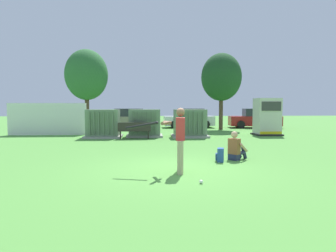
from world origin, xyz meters
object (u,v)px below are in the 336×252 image
transformer_west (103,124)px  transformer_mid_west (145,123)px  sports_ball (201,182)px  park_bench (134,129)px  backpack (220,155)px  parked_car_right_of_center (189,119)px  parked_car_rightmost (255,119)px  parked_car_leftmost (62,119)px  parked_car_left_of_center (128,119)px  transformer_mid_east (190,124)px  batter (178,136)px  seated_spectator (236,148)px  generator_enclosure (267,117)px

transformer_west → transformer_mid_west: (2.36, 0.32, 0.00)m
transformer_mid_west → sports_ball: 10.84m
transformer_mid_west → park_bench: (-0.55, -1.21, -0.25)m
backpack → transformer_mid_west: bearing=107.4°
parked_car_right_of_center → parked_car_rightmost: (5.53, -0.59, 0.00)m
transformer_mid_west → park_bench: size_ratio=1.16×
parked_car_leftmost → parked_car_right_of_center: same height
parked_car_leftmost → parked_car_left_of_center: size_ratio=0.99×
transformer_west → park_bench: bearing=-26.1°
transformer_mid_west → backpack: transformer_mid_west is taller
transformer_west → parked_car_right_of_center: same height
transformer_mid_east → sports_ball: transformer_mid_east is taller
parked_car_leftmost → parked_car_right_of_center: (10.62, 0.13, 0.00)m
sports_ball → parked_car_rightmost: parked_car_rightmost is taller
park_bench → batter: bearing=-79.3°
park_bench → parked_car_left_of_center: parked_car_left_of_center is taller
backpack → parked_car_left_of_center: (-4.02, 15.28, 0.54)m
transformer_mid_east → sports_ball: bearing=-96.7°
transformer_west → seated_spectator: transformer_west is taller
park_bench → parked_car_right_of_center: 9.58m
backpack → transformer_west: bearing=122.2°
parked_car_leftmost → parked_car_right_of_center: size_ratio=1.03×
sports_ball → parked_car_leftmost: bearing=114.9°
backpack → parked_car_rightmost: size_ratio=0.10×
transformer_west → generator_enclosure: bearing=3.9°
generator_enclosure → park_bench: (-8.14, -1.57, -0.60)m
sports_ball → seated_spectator: (1.71, 2.96, 0.33)m
transformer_mid_west → generator_enclosure: size_ratio=0.91×
transformer_west → parked_car_rightmost: same height
seated_spectator → parked_car_leftmost: size_ratio=0.22×
park_bench → backpack: (3.08, -6.88, -0.32)m
parked_car_rightmost → sports_ball: bearing=-114.0°
transformer_mid_east → park_bench: size_ratio=1.16×
parked_car_rightmost → parked_car_leftmost: bearing=178.4°
parked_car_leftmost → seated_spectator: bearing=-56.2°
transformer_mid_west → parked_car_right_of_center: size_ratio=0.50×
sports_ball → backpack: bearing=67.2°
transformer_mid_west → batter: size_ratio=1.21×
transformer_mid_east → parked_car_rightmost: size_ratio=0.48×
parked_car_left_of_center → transformer_mid_west: bearing=-78.3°
sports_ball → seated_spectator: bearing=59.9°
parked_car_right_of_center → parked_car_left_of_center: bearing=-178.1°
transformer_west → park_bench: size_ratio=1.16×
generator_enclosure → batter: generator_enclosure is taller
transformer_mid_east → batter: bearing=-100.0°
parked_car_leftmost → parked_car_right_of_center: bearing=0.7°
sports_ball → parked_car_leftmost: parked_car_leftmost is taller
backpack → parked_car_right_of_center: bearing=85.6°
transformer_mid_west → generator_enclosure: generator_enclosure is taller
generator_enclosure → parked_car_rightmost: 6.63m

